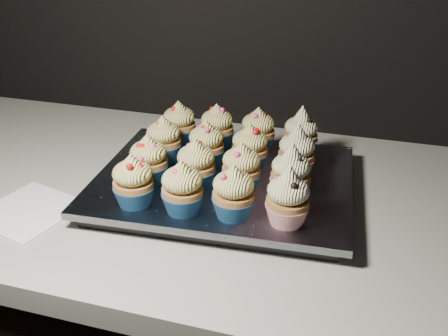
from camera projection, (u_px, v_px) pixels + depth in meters
worktop at (146, 187)px, 0.92m from camera, size 2.44×0.64×0.04m
napkin at (29, 211)px, 0.81m from camera, size 0.17×0.17×0.00m
baking_tray at (224, 188)px, 0.86m from camera, size 0.41×0.32×0.02m
foil_lining at (224, 179)px, 0.85m from camera, size 0.45×0.36×0.01m
cupcake_0 at (133, 182)px, 0.75m from camera, size 0.06×0.06×0.08m
cupcake_1 at (182, 189)px, 0.73m from camera, size 0.06×0.06×0.08m
cupcake_2 at (233, 193)px, 0.72m from camera, size 0.06×0.06×0.08m
cupcake_3 at (288, 198)px, 0.70m from camera, size 0.06×0.06×0.10m
cupcake_4 at (149, 160)px, 0.82m from camera, size 0.06×0.06×0.08m
cupcake_5 at (196, 165)px, 0.80m from camera, size 0.06×0.06×0.08m
cupcake_6 at (241, 168)px, 0.79m from camera, size 0.06×0.06×0.08m
cupcake_7 at (291, 174)px, 0.77m from camera, size 0.06×0.06×0.10m
cupcake_8 at (164, 140)px, 0.89m from camera, size 0.06×0.06×0.08m
cupcake_9 at (206, 145)px, 0.87m from camera, size 0.06×0.06×0.08m
cupcake_10 at (250, 149)px, 0.86m from camera, size 0.06×0.06×0.08m
cupcake_11 at (297, 152)px, 0.84m from camera, size 0.06×0.06×0.10m
cupcake_12 at (179, 124)px, 0.95m from camera, size 0.06×0.06×0.08m
cupcake_13 at (217, 127)px, 0.94m from camera, size 0.06×0.06×0.08m
cupcake_14 at (258, 131)px, 0.92m from camera, size 0.06×0.06×0.08m
cupcake_15 at (301, 134)px, 0.91m from camera, size 0.06×0.06×0.10m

